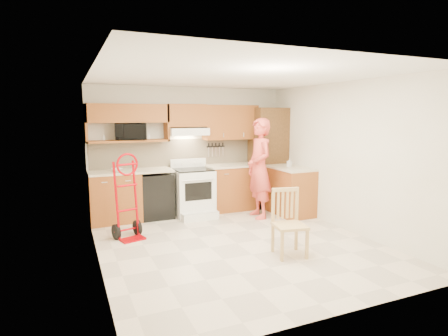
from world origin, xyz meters
TOP-DOWN VIEW (x-y plane):
  - floor at (0.00, 0.00)m, footprint 4.00×4.50m
  - ceiling at (0.00, 0.00)m, footprint 4.00×4.50m
  - wall_back at (0.00, 2.26)m, footprint 4.00×0.02m
  - wall_front at (0.00, -2.26)m, footprint 4.00×0.02m
  - wall_left at (-2.01, 0.00)m, footprint 0.02×4.50m
  - wall_right at (2.01, 0.00)m, footprint 0.02×4.50m
  - backsplash at (0.00, 2.23)m, footprint 3.92×0.03m
  - lower_cab_left at (-1.55, 1.95)m, footprint 0.90×0.60m
  - dishwasher at (-0.80, 1.95)m, footprint 0.60×0.60m
  - lower_cab_right at (0.83, 1.95)m, footprint 1.14×0.60m
  - countertop_left at (-1.25, 1.95)m, footprint 1.50×0.63m
  - countertop_right at (0.83, 1.95)m, footprint 1.14×0.63m
  - cab_return_right at (1.70, 1.15)m, footprint 0.60×1.00m
  - countertop_return at (1.70, 1.15)m, footprint 0.63×1.00m
  - pantry_tall at (1.65, 1.95)m, footprint 0.70×0.60m
  - upper_cab_left at (-1.25, 2.08)m, footprint 1.50×0.33m
  - upper_shelf_mw at (-1.25, 2.08)m, footprint 1.50×0.33m
  - upper_cab_center at (-0.12, 2.08)m, footprint 0.76×0.33m
  - upper_cab_right at (0.83, 2.08)m, footprint 1.14×0.33m
  - range_hood at (-0.12, 2.02)m, footprint 0.76×0.46m
  - knife_strip at (0.55, 2.21)m, footprint 0.40×0.05m
  - microwave at (-1.21, 2.08)m, footprint 0.61×0.45m
  - range at (-0.09, 1.76)m, footprint 0.73×0.96m
  - person at (1.02, 1.18)m, footprint 0.51×0.72m
  - hand_truck at (-1.47, 0.88)m, footprint 0.59×0.56m
  - dining_chair at (0.46, -0.73)m, footprint 0.49×0.52m
  - soap_bottle at (1.70, 1.19)m, footprint 0.10×0.10m
  - bowl at (-1.49, 1.95)m, footprint 0.21×0.21m

SIDE VIEW (x-z plane):
  - floor at x=0.00m, z-range -0.02..0.00m
  - dishwasher at x=-0.80m, z-range 0.00..0.85m
  - lower_cab_left at x=-1.55m, z-range 0.00..0.90m
  - lower_cab_right at x=0.83m, z-range 0.00..0.90m
  - cab_return_right at x=1.70m, z-range 0.00..0.90m
  - dining_chair at x=0.46m, z-range 0.00..0.93m
  - range at x=-0.09m, z-range 0.00..1.08m
  - hand_truck at x=-1.47m, z-range 0.00..1.23m
  - countertop_left at x=-1.25m, z-range 0.90..0.94m
  - countertop_right at x=0.83m, z-range 0.90..0.94m
  - countertop_return at x=1.70m, z-range 0.90..0.94m
  - person at x=1.02m, z-range 0.00..1.89m
  - bowl at x=-1.49m, z-range 0.94..0.99m
  - soap_bottle at x=1.70m, z-range 0.94..1.11m
  - pantry_tall at x=1.65m, z-range 0.00..2.10m
  - backsplash at x=0.00m, z-range 0.92..1.48m
  - knife_strip at x=0.55m, z-range 1.09..1.39m
  - wall_back at x=0.00m, z-range 0.00..2.50m
  - wall_front at x=0.00m, z-range 0.00..2.50m
  - wall_left at x=-2.01m, z-range 0.00..2.50m
  - wall_right at x=2.01m, z-range 0.00..2.50m
  - upper_shelf_mw at x=-1.25m, z-range 1.45..1.49m
  - range_hood at x=-0.12m, z-range 1.56..1.70m
  - microwave at x=-1.21m, z-range 1.49..1.80m
  - upper_cab_right at x=0.83m, z-range 1.45..2.15m
  - upper_cab_center at x=-0.12m, z-range 1.72..2.16m
  - upper_cab_left at x=-1.25m, z-range 1.81..2.15m
  - ceiling at x=0.00m, z-range 2.50..2.52m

